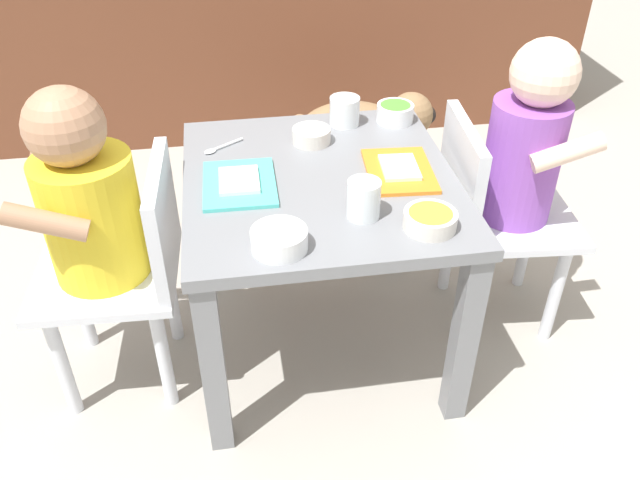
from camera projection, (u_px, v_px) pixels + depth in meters
name	position (u px, v px, depth m)	size (l,w,h in m)	color
ground_plane	(320.00, 337.00, 1.56)	(7.00, 7.00, 0.00)	#9E998E
dining_table	(320.00, 209.00, 1.34)	(0.54, 0.58, 0.44)	slate
seated_child_left	(97.00, 214.00, 1.22)	(0.29, 0.29, 0.68)	silver
seated_child_right	(518.00, 160.00, 1.38)	(0.30, 0.30, 0.69)	silver
dog	(361.00, 130.00, 1.96)	(0.44, 0.21, 0.33)	olive
food_tray_left	(239.00, 183.00, 1.27)	(0.14, 0.18, 0.02)	#4CC6BC
food_tray_right	(399.00, 170.00, 1.31)	(0.14, 0.19, 0.02)	orange
water_cup_left	(364.00, 202.00, 1.16)	(0.06, 0.06, 0.07)	white
water_cup_right	(345.00, 113.00, 1.47)	(0.07, 0.07, 0.06)	white
cereal_bowl_right_side	(279.00, 239.00, 1.09)	(0.10, 0.10, 0.04)	white
veggie_bowl_near	(395.00, 112.00, 1.49)	(0.08, 0.08, 0.04)	white
cereal_bowl_left_side	(311.00, 135.00, 1.41)	(0.08, 0.08, 0.03)	silver
veggie_bowl_far	(430.00, 220.00, 1.14)	(0.10, 0.10, 0.03)	silver
spoon_by_left_tray	(220.00, 148.00, 1.39)	(0.09, 0.07, 0.01)	silver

